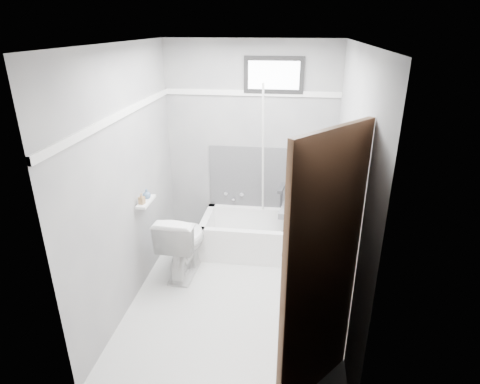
% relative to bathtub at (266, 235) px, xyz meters
% --- Properties ---
extents(floor, '(2.60, 2.60, 0.00)m').
position_rel_bathtub_xyz_m(floor, '(-0.23, -0.93, -0.21)').
color(floor, white).
rests_on(floor, ground).
extents(ceiling, '(2.60, 2.60, 0.00)m').
position_rel_bathtub_xyz_m(ceiling, '(-0.23, -0.93, 2.19)').
color(ceiling, silver).
rests_on(ceiling, floor).
extents(wall_back, '(2.00, 0.02, 2.40)m').
position_rel_bathtub_xyz_m(wall_back, '(-0.23, 0.37, 0.99)').
color(wall_back, slate).
rests_on(wall_back, floor).
extents(wall_front, '(2.00, 0.02, 2.40)m').
position_rel_bathtub_xyz_m(wall_front, '(-0.23, -2.23, 0.99)').
color(wall_front, slate).
rests_on(wall_front, floor).
extents(wall_left, '(0.02, 2.60, 2.40)m').
position_rel_bathtub_xyz_m(wall_left, '(-1.23, -0.93, 0.99)').
color(wall_left, slate).
rests_on(wall_left, floor).
extents(wall_right, '(0.02, 2.60, 2.40)m').
position_rel_bathtub_xyz_m(wall_right, '(0.77, -0.93, 0.99)').
color(wall_right, slate).
rests_on(wall_right, floor).
extents(bathtub, '(1.50, 0.70, 0.42)m').
position_rel_bathtub_xyz_m(bathtub, '(0.00, 0.00, 0.00)').
color(bathtub, white).
rests_on(bathtub, floor).
extents(office_chair, '(0.65, 0.65, 0.99)m').
position_rel_bathtub_xyz_m(office_chair, '(0.42, 0.05, 0.41)').
color(office_chair, slate).
rests_on(office_chair, bathtub).
extents(toilet, '(0.45, 0.76, 0.72)m').
position_rel_bathtub_xyz_m(toilet, '(-0.85, -0.55, 0.15)').
color(toilet, white).
rests_on(toilet, floor).
extents(door, '(0.78, 0.78, 2.00)m').
position_rel_bathtub_xyz_m(door, '(0.75, -2.21, 0.79)').
color(door, brown).
rests_on(door, floor).
extents(window, '(0.66, 0.04, 0.40)m').
position_rel_bathtub_xyz_m(window, '(0.02, 0.36, 1.81)').
color(window, black).
rests_on(window, wall_back).
extents(backerboard, '(1.50, 0.02, 0.78)m').
position_rel_bathtub_xyz_m(backerboard, '(0.02, 0.36, 0.59)').
color(backerboard, '#4C4C4F').
rests_on(backerboard, wall_back).
extents(trim_back, '(2.00, 0.02, 0.06)m').
position_rel_bathtub_xyz_m(trim_back, '(-0.23, 0.36, 1.61)').
color(trim_back, white).
rests_on(trim_back, wall_back).
extents(trim_left, '(0.02, 2.60, 0.06)m').
position_rel_bathtub_xyz_m(trim_left, '(-1.22, -0.93, 1.61)').
color(trim_left, white).
rests_on(trim_left, wall_left).
extents(pole, '(0.02, 0.49, 1.90)m').
position_rel_bathtub_xyz_m(pole, '(-0.06, 0.13, 0.84)').
color(pole, silver).
rests_on(pole, bathtub).
extents(shelf, '(0.10, 0.32, 0.02)m').
position_rel_bathtub_xyz_m(shelf, '(-1.16, -0.71, 0.69)').
color(shelf, white).
rests_on(shelf, wall_left).
extents(soap_bottle_a, '(0.06, 0.06, 0.12)m').
position_rel_bathtub_xyz_m(soap_bottle_a, '(-1.17, -0.79, 0.76)').
color(soap_bottle_a, '#9D784E').
rests_on(soap_bottle_a, shelf).
extents(soap_bottle_b, '(0.10, 0.10, 0.10)m').
position_rel_bathtub_xyz_m(soap_bottle_b, '(-1.17, -0.65, 0.75)').
color(soap_bottle_b, slate).
rests_on(soap_bottle_b, shelf).
extents(faucet, '(0.26, 0.10, 0.16)m').
position_rel_bathtub_xyz_m(faucet, '(-0.43, 0.34, 0.34)').
color(faucet, silver).
rests_on(faucet, wall_back).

